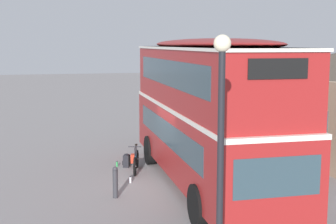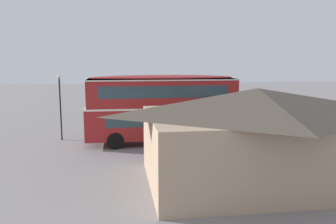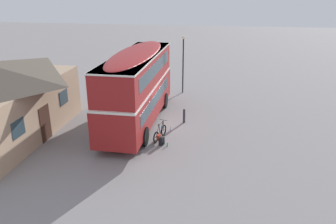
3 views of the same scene
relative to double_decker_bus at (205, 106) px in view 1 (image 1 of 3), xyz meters
The scene contains 8 objects.
ground_plane 2.85m from the double_decker_bus, 102.00° to the right, with size 120.00×120.00×0.00m, color gray.
double_decker_bus is the anchor object (origin of this frame).
touring_bicycle 3.77m from the double_decker_bus, 141.66° to the right, with size 1.73×0.60×1.05m.
backpack_on_ground 4.40m from the double_decker_bus, 145.51° to the right, with size 0.38×0.34×0.50m.
water_bottle_green_metal 4.74m from the double_decker_bus, 142.43° to the right, with size 0.07×0.07×0.21m.
water_bottle_clear_plastic 3.55m from the double_decker_bus, 112.61° to the right, with size 0.08×0.08×0.22m.
street_lamp 7.46m from the double_decker_bus, 16.42° to the right, with size 0.28×0.28×4.77m.
kerb_bollard 3.70m from the double_decker_bus, 80.96° to the right, with size 0.16×0.16×0.97m.
Camera 1 is at (14.43, -3.68, 4.62)m, focal length 50.39 mm.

